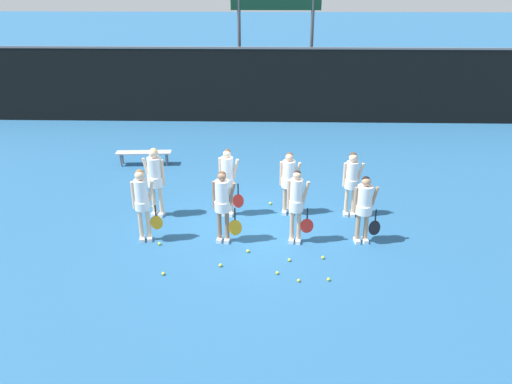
# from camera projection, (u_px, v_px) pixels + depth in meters

# --- Properties ---
(ground_plane) EXTENTS (140.00, 140.00, 0.00)m
(ground_plane) POSITION_uv_depth(u_px,v_px,m) (256.00, 227.00, 12.30)
(ground_plane) COLOR #235684
(fence_windscreen) EXTENTS (60.00, 0.08, 3.03)m
(fence_windscreen) POSITION_uv_depth(u_px,v_px,m) (262.00, 85.00, 20.23)
(fence_windscreen) COLOR black
(fence_windscreen) RESTS_ON ground_plane
(scoreboard) EXTENTS (3.68, 0.15, 5.94)m
(scoreboard) POSITION_uv_depth(u_px,v_px,m) (276.00, 2.00, 20.14)
(scoreboard) COLOR #515156
(scoreboard) RESTS_ON ground_plane
(bench_courtside) EXTENTS (1.78, 0.47, 0.44)m
(bench_courtside) POSITION_uv_depth(u_px,v_px,m) (144.00, 154.00, 16.09)
(bench_courtside) COLOR #B2B2B7
(bench_courtside) RESTS_ON ground_plane
(player_0) EXTENTS (0.64, 0.36, 1.77)m
(player_0) POSITION_uv_depth(u_px,v_px,m) (142.00, 199.00, 11.28)
(player_0) COLOR beige
(player_0) RESTS_ON ground_plane
(player_1) EXTENTS (0.66, 0.37, 1.74)m
(player_1) POSITION_uv_depth(u_px,v_px,m) (223.00, 201.00, 11.24)
(player_1) COLOR #8C664C
(player_1) RESTS_ON ground_plane
(player_2) EXTENTS (0.62, 0.33, 1.77)m
(player_2) POSITION_uv_depth(u_px,v_px,m) (297.00, 202.00, 11.21)
(player_2) COLOR tan
(player_2) RESTS_ON ground_plane
(player_3) EXTENTS (0.67, 0.40, 1.63)m
(player_3) POSITION_uv_depth(u_px,v_px,m) (364.00, 204.00, 11.24)
(player_3) COLOR tan
(player_3) RESTS_ON ground_plane
(player_4) EXTENTS (0.68, 0.41, 1.82)m
(player_4) POSITION_uv_depth(u_px,v_px,m) (155.00, 176.00, 12.45)
(player_4) COLOR beige
(player_4) RESTS_ON ground_plane
(player_5) EXTENTS (0.63, 0.35, 1.78)m
(player_5) POSITION_uv_depth(u_px,v_px,m) (228.00, 177.00, 12.50)
(player_5) COLOR beige
(player_5) RESTS_ON ground_plane
(player_6) EXTENTS (0.66, 0.37, 1.67)m
(player_6) POSITION_uv_depth(u_px,v_px,m) (289.00, 179.00, 12.59)
(player_6) COLOR tan
(player_6) RESTS_ON ground_plane
(player_7) EXTENTS (0.63, 0.35, 1.70)m
(player_7) POSITION_uv_depth(u_px,v_px,m) (352.00, 179.00, 12.48)
(player_7) COLOR beige
(player_7) RESTS_ON ground_plane
(tennis_ball_0) EXTENTS (0.07, 0.07, 0.07)m
(tennis_ball_0) POSITION_uv_depth(u_px,v_px,m) (163.00, 274.00, 10.34)
(tennis_ball_0) COLOR #CCE033
(tennis_ball_0) RESTS_ON ground_plane
(tennis_ball_1) EXTENTS (0.07, 0.07, 0.07)m
(tennis_ball_1) POSITION_uv_depth(u_px,v_px,m) (153.00, 206.00, 13.28)
(tennis_ball_1) COLOR #CCE033
(tennis_ball_1) RESTS_ON ground_plane
(tennis_ball_2) EXTENTS (0.07, 0.07, 0.07)m
(tennis_ball_2) POSITION_uv_depth(u_px,v_px,m) (329.00, 279.00, 10.15)
(tennis_ball_2) COLOR #CCE033
(tennis_ball_2) RESTS_ON ground_plane
(tennis_ball_3) EXTENTS (0.07, 0.07, 0.07)m
(tennis_ball_3) POSITION_uv_depth(u_px,v_px,m) (289.00, 260.00, 10.83)
(tennis_ball_3) COLOR #CCE033
(tennis_ball_3) RESTS_ON ground_plane
(tennis_ball_4) EXTENTS (0.06, 0.06, 0.06)m
(tennis_ball_4) POSITION_uv_depth(u_px,v_px,m) (277.00, 273.00, 10.37)
(tennis_ball_4) COLOR #CCE033
(tennis_ball_4) RESTS_ON ground_plane
(tennis_ball_5) EXTENTS (0.06, 0.06, 0.06)m
(tennis_ball_5) POSITION_uv_depth(u_px,v_px,m) (292.00, 193.00, 14.06)
(tennis_ball_5) COLOR #CCE033
(tennis_ball_5) RESTS_ON ground_plane
(tennis_ball_6) EXTENTS (0.07, 0.07, 0.07)m
(tennis_ball_6) POSITION_uv_depth(u_px,v_px,m) (159.00, 244.00, 11.47)
(tennis_ball_6) COLOR #CCE033
(tennis_ball_6) RESTS_ON ground_plane
(tennis_ball_7) EXTENTS (0.07, 0.07, 0.07)m
(tennis_ball_7) POSITION_uv_depth(u_px,v_px,m) (323.00, 257.00, 10.92)
(tennis_ball_7) COLOR #CCE033
(tennis_ball_7) RESTS_ON ground_plane
(tennis_ball_8) EXTENTS (0.07, 0.07, 0.07)m
(tennis_ball_8) POSITION_uv_depth(u_px,v_px,m) (220.00, 265.00, 10.63)
(tennis_ball_8) COLOR #CCE033
(tennis_ball_8) RESTS_ON ground_plane
(tennis_ball_9) EXTENTS (0.07, 0.07, 0.07)m
(tennis_ball_9) POSITION_uv_depth(u_px,v_px,m) (270.00, 203.00, 13.45)
(tennis_ball_9) COLOR #CCE033
(tennis_ball_9) RESTS_ON ground_plane
(tennis_ball_10) EXTENTS (0.07, 0.07, 0.07)m
(tennis_ball_10) POSITION_uv_depth(u_px,v_px,m) (248.00, 251.00, 11.17)
(tennis_ball_10) COLOR #CCE033
(tennis_ball_10) RESTS_ON ground_plane
(tennis_ball_11) EXTENTS (0.06, 0.06, 0.06)m
(tennis_ball_11) POSITION_uv_depth(u_px,v_px,m) (299.00, 280.00, 10.11)
(tennis_ball_11) COLOR #CCE033
(tennis_ball_11) RESTS_ON ground_plane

